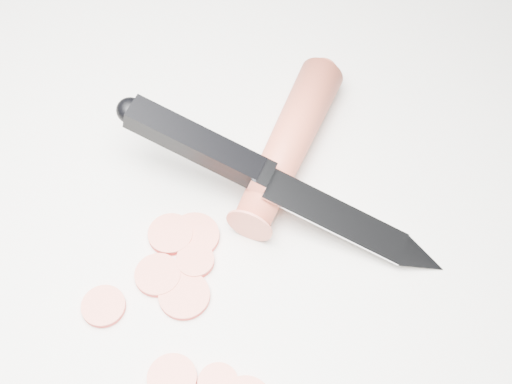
# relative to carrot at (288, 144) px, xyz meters

# --- Properties ---
(ground) EXTENTS (2.40, 2.40, 0.00)m
(ground) POSITION_rel_carrot_xyz_m (-0.08, -0.09, -0.02)
(ground) COLOR silver
(ground) RESTS_ON ground
(carrot) EXTENTS (0.07, 0.17, 0.03)m
(carrot) POSITION_rel_carrot_xyz_m (0.00, 0.00, 0.00)
(carrot) COLOR #C4472F
(carrot) RESTS_ON ground
(carrot_slice_0) EXTENTS (0.03, 0.03, 0.01)m
(carrot_slice_0) POSITION_rel_carrot_xyz_m (-0.12, -0.16, -0.02)
(carrot_slice_0) COLOR #DF6A52
(carrot_slice_0) RESTS_ON ground
(carrot_slice_1) EXTENTS (0.04, 0.04, 0.01)m
(carrot_slice_1) POSITION_rel_carrot_xyz_m (-0.06, -0.14, -0.02)
(carrot_slice_1) COLOR #DF6A52
(carrot_slice_1) RESTS_ON ground
(carrot_slice_2) EXTENTS (0.04, 0.04, 0.01)m
(carrot_slice_2) POSITION_rel_carrot_xyz_m (-0.06, -0.09, -0.02)
(carrot_slice_2) COLOR #DF6A52
(carrot_slice_2) RESTS_ON ground
(carrot_slice_3) EXTENTS (0.04, 0.04, 0.01)m
(carrot_slice_3) POSITION_rel_carrot_xyz_m (-0.09, -0.13, -0.02)
(carrot_slice_3) COLOR #DF6A52
(carrot_slice_3) RESTS_ON ground
(carrot_slice_4) EXTENTS (0.03, 0.03, 0.01)m
(carrot_slice_4) POSITION_rel_carrot_xyz_m (-0.06, -0.11, -0.02)
(carrot_slice_4) COLOR #DF6A52
(carrot_slice_4) RESTS_ON ground
(carrot_slice_5) EXTENTS (0.04, 0.04, 0.01)m
(carrot_slice_5) POSITION_rel_carrot_xyz_m (-0.08, -0.09, -0.02)
(carrot_slice_5) COLOR #DF6A52
(carrot_slice_5) RESTS_ON ground
(carrot_slice_6) EXTENTS (0.03, 0.03, 0.01)m
(carrot_slice_6) POSITION_rel_carrot_xyz_m (-0.02, -0.20, -0.02)
(carrot_slice_6) COLOR #DF6A52
(carrot_slice_6) RESTS_ON ground
(carrot_slice_7) EXTENTS (0.04, 0.04, 0.01)m
(carrot_slice_7) POSITION_rel_carrot_xyz_m (-0.06, -0.21, -0.02)
(carrot_slice_7) COLOR #DF6A52
(carrot_slice_7) RESTS_ON ground
(kitchen_knife) EXTENTS (0.28, 0.10, 0.08)m
(kitchen_knife) POSITION_rel_carrot_xyz_m (0.00, -0.05, 0.02)
(kitchen_knife) COLOR silver
(kitchen_knife) RESTS_ON ground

